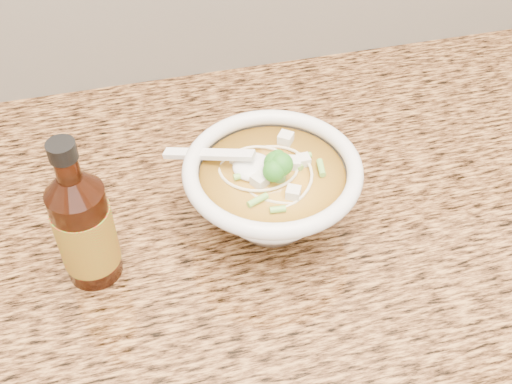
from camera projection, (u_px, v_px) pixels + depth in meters
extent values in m
cube|color=#361C10|center=(272.00, 379.00, 1.17)|extent=(4.00, 0.65, 0.86)
cube|color=#A8743D|center=(277.00, 212.00, 0.85)|extent=(4.00, 0.68, 0.04)
cylinder|color=white|center=(271.00, 217.00, 0.81)|extent=(0.09, 0.09, 0.01)
torus|color=white|center=(273.00, 169.00, 0.75)|extent=(0.21, 0.21, 0.02)
torus|color=beige|center=(275.00, 167.00, 0.76)|extent=(0.07, 0.07, 0.00)
torus|color=beige|center=(254.00, 169.00, 0.76)|extent=(0.15, 0.15, 0.00)
torus|color=beige|center=(267.00, 169.00, 0.76)|extent=(0.13, 0.13, 0.00)
torus|color=beige|center=(277.00, 166.00, 0.77)|extent=(0.08, 0.08, 0.00)
torus|color=beige|center=(286.00, 177.00, 0.76)|extent=(0.10, 0.10, 0.00)
torus|color=beige|center=(285.00, 174.00, 0.77)|extent=(0.09, 0.09, 0.00)
torus|color=beige|center=(278.00, 179.00, 0.76)|extent=(0.09, 0.09, 0.00)
torus|color=beige|center=(286.00, 176.00, 0.77)|extent=(0.15, 0.15, 0.00)
cube|color=silver|center=(284.00, 178.00, 0.74)|extent=(0.02, 0.02, 0.02)
cube|color=silver|center=(235.00, 159.00, 0.76)|extent=(0.02, 0.02, 0.02)
cube|color=silver|center=(304.00, 175.00, 0.74)|extent=(0.02, 0.02, 0.02)
cube|color=silver|center=(236.00, 161.00, 0.76)|extent=(0.02, 0.02, 0.02)
cube|color=silver|center=(253.00, 165.00, 0.76)|extent=(0.02, 0.02, 0.02)
cube|color=silver|center=(298.00, 159.00, 0.76)|extent=(0.02, 0.02, 0.02)
cube|color=silver|center=(313.00, 169.00, 0.75)|extent=(0.01, 0.01, 0.01)
ellipsoid|color=#196014|center=(280.00, 167.00, 0.73)|extent=(0.04, 0.04, 0.04)
cylinder|color=#7DC34B|center=(249.00, 145.00, 0.78)|extent=(0.02, 0.02, 0.01)
cylinder|color=#7DC34B|center=(253.00, 157.00, 0.77)|extent=(0.01, 0.02, 0.01)
cylinder|color=#7DC34B|center=(250.00, 178.00, 0.74)|extent=(0.01, 0.02, 0.01)
cylinder|color=#7DC34B|center=(312.00, 178.00, 0.74)|extent=(0.02, 0.02, 0.01)
cylinder|color=#7DC34B|center=(239.00, 193.00, 0.72)|extent=(0.02, 0.02, 0.01)
cylinder|color=#7DC34B|center=(322.00, 165.00, 0.76)|extent=(0.02, 0.02, 0.01)
cylinder|color=#7DC34B|center=(266.00, 196.00, 0.72)|extent=(0.02, 0.02, 0.01)
cylinder|color=#7DC34B|center=(326.00, 174.00, 0.75)|extent=(0.01, 0.02, 0.01)
ellipsoid|color=white|center=(253.00, 167.00, 0.75)|extent=(0.05, 0.05, 0.02)
cube|color=white|center=(208.00, 154.00, 0.76)|extent=(0.11, 0.07, 0.03)
cylinder|color=#3A1407|center=(86.00, 234.00, 0.71)|extent=(0.06, 0.06, 0.13)
cylinder|color=#3A1407|center=(67.00, 168.00, 0.64)|extent=(0.03, 0.03, 0.03)
cylinder|color=black|center=(62.00, 151.00, 0.62)|extent=(0.03, 0.03, 0.02)
cylinder|color=red|center=(86.00, 235.00, 0.71)|extent=(0.07, 0.07, 0.08)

